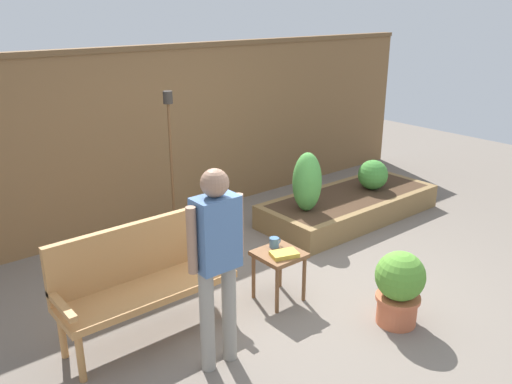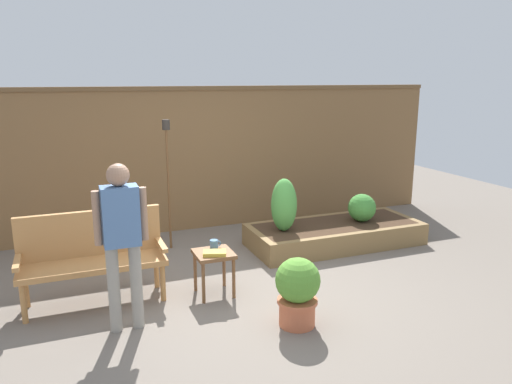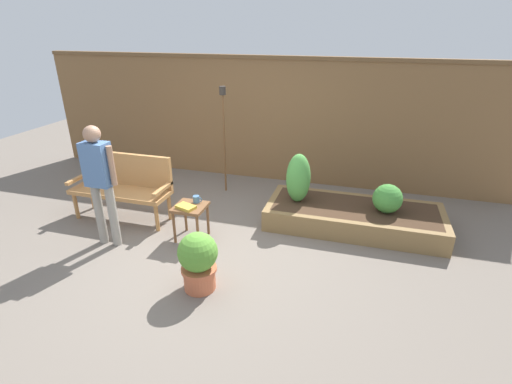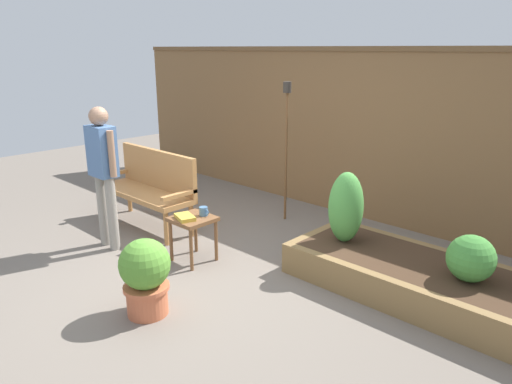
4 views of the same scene
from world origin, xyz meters
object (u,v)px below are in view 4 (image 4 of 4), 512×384
(side_table, at_px, (193,225))
(person_by_bench, at_px, (103,166))
(book_on_table, at_px, (185,217))
(shrub_near_bench, at_px, (346,207))
(tiki_torch, at_px, (286,128))
(cup_on_table, at_px, (204,211))
(shrub_far_corner, at_px, (471,258))
(garden_bench, at_px, (151,183))
(potted_boxwood, at_px, (145,274))

(side_table, relative_size, person_by_bench, 0.31)
(book_on_table, distance_m, shrub_near_bench, 1.61)
(shrub_near_bench, bearing_deg, tiki_torch, 152.29)
(person_by_bench, bearing_deg, tiki_torch, 67.52)
(cup_on_table, distance_m, shrub_far_corner, 2.53)
(garden_bench, relative_size, shrub_near_bench, 2.04)
(potted_boxwood, bearing_deg, garden_bench, 143.91)
(garden_bench, relative_size, potted_boxwood, 2.17)
(side_table, distance_m, cup_on_table, 0.18)
(shrub_far_corner, xyz_separation_m, tiki_torch, (-2.58, 0.72, 0.70))
(cup_on_table, bearing_deg, person_by_bench, -152.57)
(shrub_far_corner, bearing_deg, garden_bench, -170.97)
(book_on_table, xyz_separation_m, person_by_bench, (-0.95, -0.32, 0.43))
(tiki_torch, bearing_deg, shrub_far_corner, -15.56)
(shrub_near_bench, xyz_separation_m, tiki_torch, (-1.36, 0.72, 0.54))
(cup_on_table, relative_size, tiki_torch, 0.07)
(shrub_near_bench, height_order, tiki_torch, tiki_torch)
(garden_bench, relative_size, shrub_far_corner, 3.69)
(cup_on_table, bearing_deg, potted_boxwood, -65.12)
(potted_boxwood, distance_m, shrub_far_corner, 2.66)
(book_on_table, bearing_deg, person_by_bench, -143.25)
(cup_on_table, relative_size, potted_boxwood, 0.19)
(garden_bench, distance_m, tiki_torch, 1.81)
(shrub_near_bench, bearing_deg, person_by_bench, -149.15)
(potted_boxwood, xyz_separation_m, shrub_near_bench, (0.71, 1.84, 0.29))
(garden_bench, height_order, cup_on_table, garden_bench)
(garden_bench, bearing_deg, shrub_near_bench, 13.37)
(side_table, bearing_deg, book_on_table, -100.02)
(person_by_bench, bearing_deg, cup_on_table, 27.43)
(potted_boxwood, bearing_deg, tiki_torch, 104.35)
(potted_boxwood, relative_size, tiki_torch, 0.38)
(cup_on_table, bearing_deg, book_on_table, -105.97)
(shrub_near_bench, bearing_deg, side_table, -143.77)
(garden_bench, distance_m, potted_boxwood, 2.15)
(cup_on_table, xyz_separation_m, shrub_far_corner, (2.41, 0.79, -0.03))
(side_table, relative_size, shrub_near_bench, 0.68)
(side_table, xyz_separation_m, shrub_far_corner, (2.45, 0.91, 0.10))
(person_by_bench, bearing_deg, garden_bench, 107.55)
(shrub_near_bench, height_order, shrub_far_corner, shrub_near_bench)
(tiki_torch, bearing_deg, side_table, -85.54)
(shrub_near_bench, distance_m, shrub_far_corner, 1.22)
(shrub_far_corner, xyz_separation_m, person_by_bench, (-3.42, -1.32, 0.44))
(book_on_table, height_order, tiki_torch, tiki_torch)
(tiki_torch, bearing_deg, person_by_bench, -112.48)
(side_table, xyz_separation_m, person_by_bench, (-0.97, -0.41, 0.54))
(garden_bench, xyz_separation_m, book_on_table, (1.19, -0.41, -0.04))
(cup_on_table, relative_size, shrub_far_corner, 0.32)
(shrub_far_corner, bearing_deg, tiki_torch, 164.44)
(book_on_table, height_order, person_by_bench, person_by_bench)
(shrub_near_bench, bearing_deg, shrub_far_corner, 0.00)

